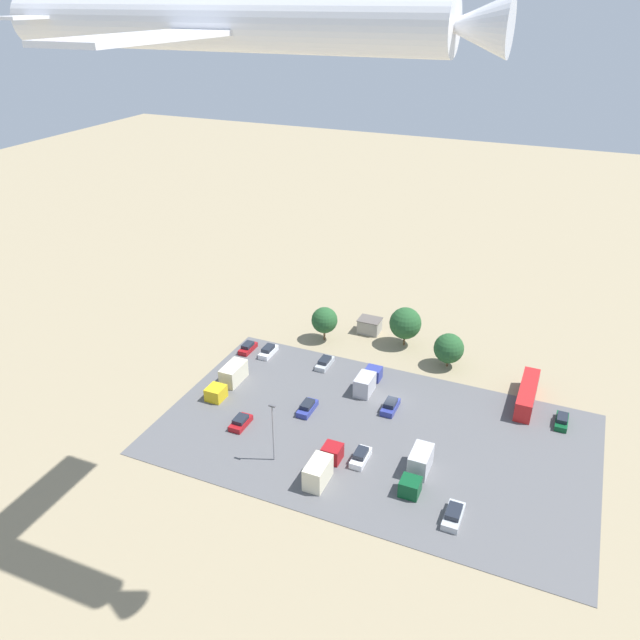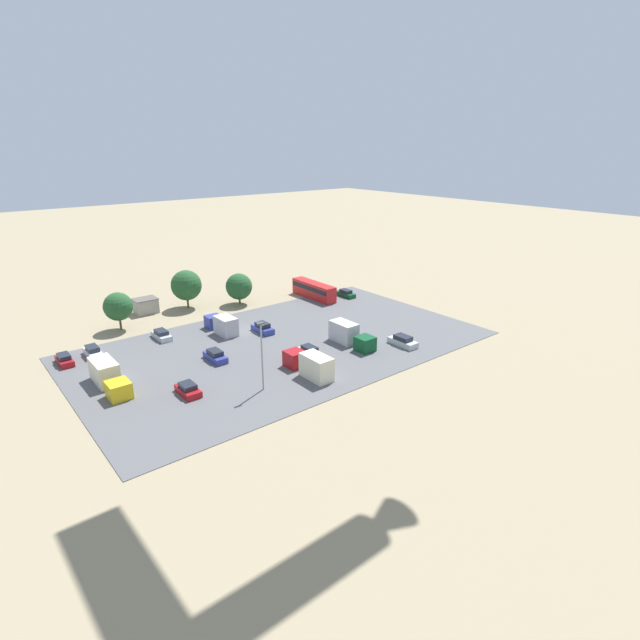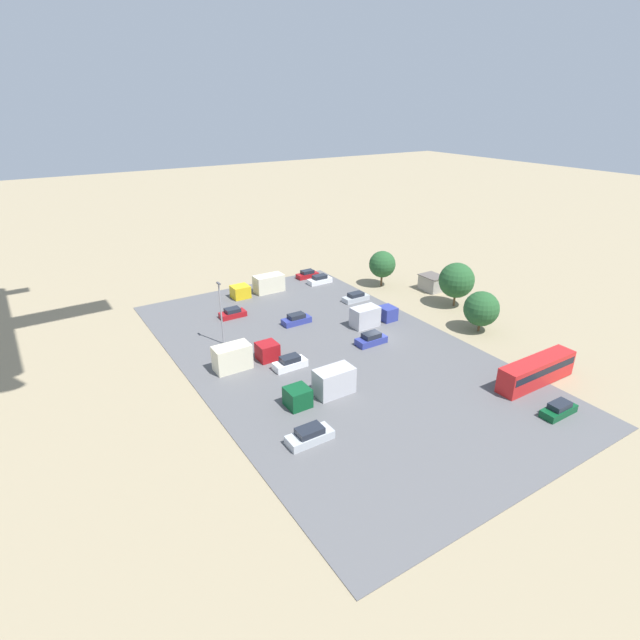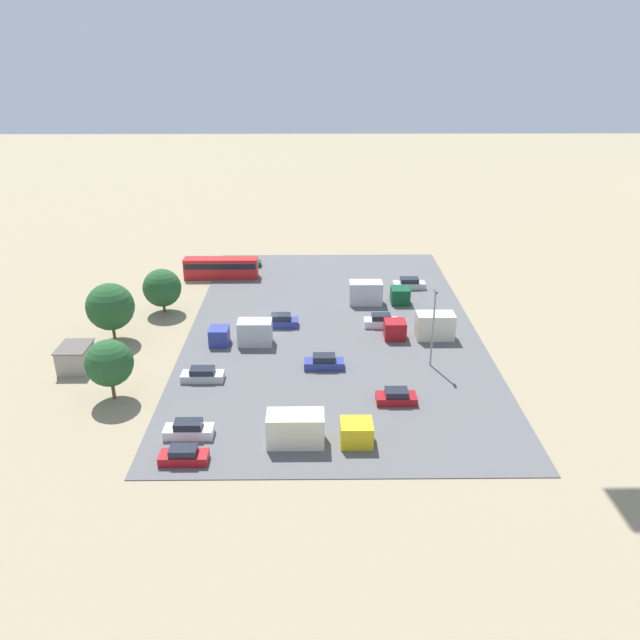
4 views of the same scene
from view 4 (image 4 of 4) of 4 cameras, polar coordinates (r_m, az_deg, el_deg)
name	(u,v)px [view 4 (image 4 of 4)]	position (r m, az deg, el deg)	size (l,w,h in m)	color
ground_plane	(267,328)	(79.27, -4.86, -0.74)	(400.00, 400.00, 0.00)	gray
parking_lot_surface	(333,327)	(79.06, 1.17, -0.69)	(60.93, 35.85, 0.08)	#565659
shed_building	(75,357)	(73.65, -21.45, -3.19)	(4.13, 3.33, 2.72)	#9E998E
bus	(221,267)	(97.19, -9.03, 4.79)	(2.46, 11.23, 3.11)	red
parked_car_0	(189,430)	(58.60, -11.92, -9.80)	(1.76, 4.46, 1.56)	silver
parked_car_1	(248,263)	(102.24, -6.64, 5.23)	(1.73, 4.33, 1.44)	#0C4723
parked_car_2	(409,284)	(92.92, 8.15, 3.30)	(1.99, 4.73, 1.55)	#ADB2B7
parked_car_3	(381,321)	(79.47, 5.59, -0.11)	(1.79, 4.28, 1.62)	silver
parked_car_4	(324,362)	(68.86, 0.37, -3.90)	(1.80, 4.39, 1.56)	navy
parked_car_5	(281,321)	(79.23, -3.59, -0.11)	(1.91, 4.37, 1.63)	navy
parked_car_6	(396,397)	(62.89, 6.99, -7.01)	(1.94, 4.02, 1.43)	maroon
parked_car_7	(203,375)	(67.58, -10.68, -4.97)	(1.83, 4.50, 1.43)	#ADB2B7
parked_car_8	(184,456)	(55.41, -12.36, -12.05)	(1.74, 4.14, 1.45)	maroon
parked_truck_0	(424,327)	(76.56, 9.45, -0.63)	(2.47, 8.41, 3.21)	maroon
parked_truck_1	(313,430)	(56.09, -0.66, -10.01)	(2.60, 9.40, 2.98)	gold
parked_truck_2	(245,333)	(74.59, -6.88, -1.23)	(2.49, 7.43, 2.97)	navy
parked_truck_3	(375,294)	(86.38, 5.09, 2.43)	(2.49, 8.32, 3.14)	#0C4723
tree_near_shed	(109,363)	(64.99, -18.71, -3.74)	(4.72, 4.72, 6.40)	brown
tree_apron_mid	(110,307)	(78.04, -18.63, 1.16)	(5.66, 5.66, 7.23)	brown
tree_apron_far	(162,288)	(85.12, -14.24, 2.87)	(5.05, 5.05, 6.02)	brown
light_pole_lot_centre	(433,325)	(68.66, 10.31, -0.47)	(0.90, 0.28, 8.92)	gray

